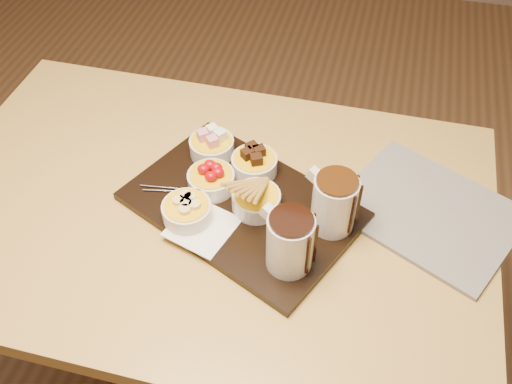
% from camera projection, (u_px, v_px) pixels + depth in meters
% --- Properties ---
extents(ground, '(5.00, 5.00, 0.00)m').
position_uv_depth(ground, '(221.00, 366.00, 1.75)').
color(ground, brown).
rests_on(ground, ground).
extents(dining_table, '(1.20, 0.80, 0.75)m').
position_uv_depth(dining_table, '(209.00, 233.00, 1.28)').
color(dining_table, '#BE9846').
rests_on(dining_table, ground).
extents(serving_board, '(0.54, 0.46, 0.02)m').
position_uv_depth(serving_board, '(242.00, 206.00, 1.19)').
color(serving_board, black).
rests_on(serving_board, dining_table).
extents(napkin, '(0.15, 0.15, 0.00)m').
position_uv_depth(napkin, '(202.00, 227.00, 1.14)').
color(napkin, white).
rests_on(napkin, serving_board).
extents(bowl_marshmallows, '(0.10, 0.10, 0.04)m').
position_uv_depth(bowl_marshmallows, '(212.00, 147.00, 1.27)').
color(bowl_marshmallows, silver).
rests_on(bowl_marshmallows, serving_board).
extents(bowl_cake, '(0.10, 0.10, 0.04)m').
position_uv_depth(bowl_cake, '(254.00, 165.00, 1.23)').
color(bowl_cake, silver).
rests_on(bowl_cake, serving_board).
extents(bowl_strawberries, '(0.10, 0.10, 0.04)m').
position_uv_depth(bowl_strawberries, '(211.00, 181.00, 1.20)').
color(bowl_strawberries, silver).
rests_on(bowl_strawberries, serving_board).
extents(bowl_biscotti, '(0.10, 0.10, 0.04)m').
position_uv_depth(bowl_biscotti, '(256.00, 201.00, 1.16)').
color(bowl_biscotti, silver).
rests_on(bowl_biscotti, serving_board).
extents(bowl_bananas, '(0.10, 0.10, 0.04)m').
position_uv_depth(bowl_bananas, '(187.00, 212.00, 1.14)').
color(bowl_bananas, silver).
rests_on(bowl_bananas, serving_board).
extents(pitcher_dark_chocolate, '(0.12, 0.12, 0.12)m').
position_uv_depth(pitcher_dark_chocolate, '(290.00, 243.00, 1.04)').
color(pitcher_dark_chocolate, silver).
rests_on(pitcher_dark_chocolate, serving_board).
extents(pitcher_milk_chocolate, '(0.12, 0.12, 0.12)m').
position_uv_depth(pitcher_milk_chocolate, '(334.00, 204.00, 1.10)').
color(pitcher_milk_chocolate, silver).
rests_on(pitcher_milk_chocolate, serving_board).
extents(fondue_skewers, '(0.06, 0.26, 0.01)m').
position_uv_depth(fondue_skewers, '(200.00, 190.00, 1.20)').
color(fondue_skewers, silver).
rests_on(fondue_skewers, serving_board).
extents(newspaper, '(0.43, 0.40, 0.01)m').
position_uv_depth(newspaper, '(429.00, 212.00, 1.18)').
color(newspaper, beige).
rests_on(newspaper, dining_table).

